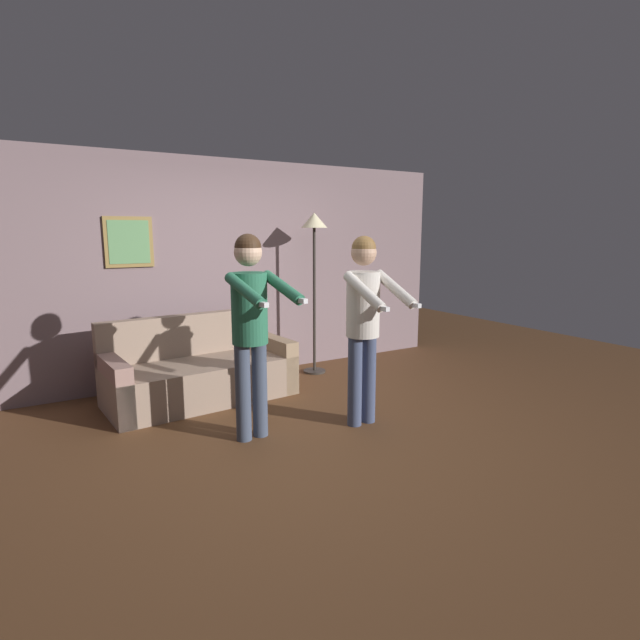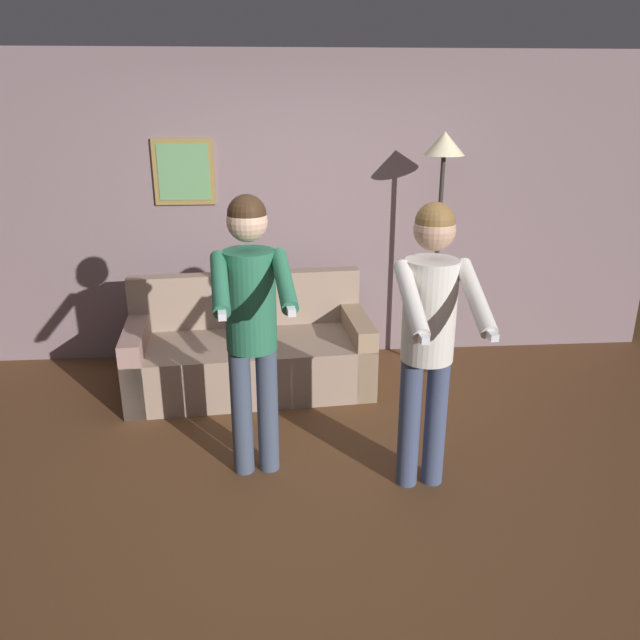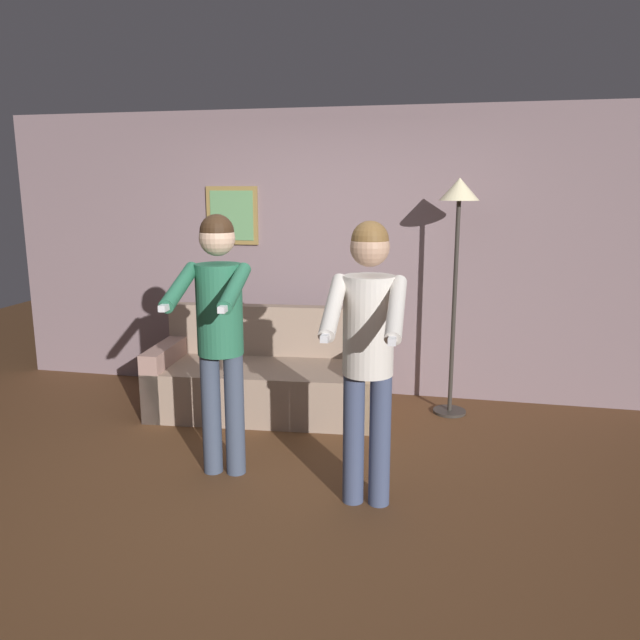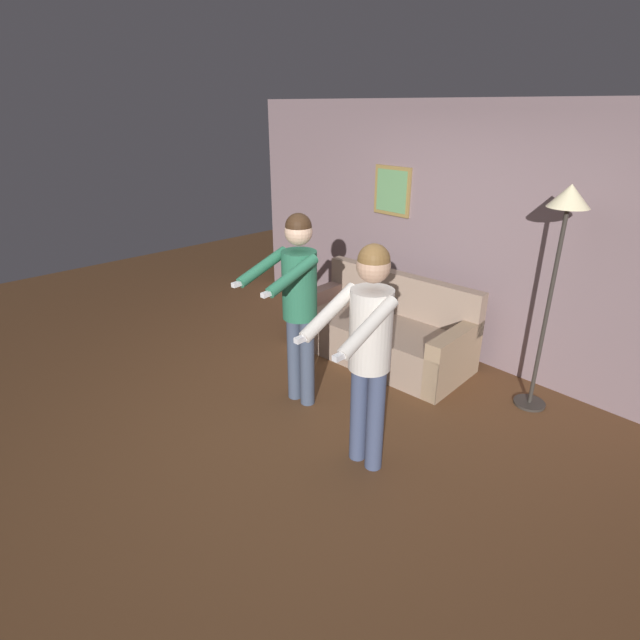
% 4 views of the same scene
% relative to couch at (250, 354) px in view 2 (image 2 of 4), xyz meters
% --- Properties ---
extents(ground_plane, '(12.00, 12.00, 0.00)m').
position_rel_couch_xyz_m(ground_plane, '(0.45, -1.34, -0.28)').
color(ground_plane, brown).
extents(back_wall_assembly, '(6.40, 0.09, 2.60)m').
position_rel_couch_xyz_m(back_wall_assembly, '(0.44, 0.70, 1.03)').
color(back_wall_assembly, slate).
rests_on(back_wall_assembly, ground_plane).
extents(couch, '(1.96, 1.00, 0.87)m').
position_rel_couch_xyz_m(couch, '(0.00, 0.00, 0.00)').
color(couch, gray).
rests_on(couch, ground_plane).
extents(torchiere_lamp, '(0.32, 0.32, 1.98)m').
position_rel_couch_xyz_m(torchiere_lamp, '(1.56, 0.27, 1.36)').
color(torchiere_lamp, '#332D28').
rests_on(torchiere_lamp, ground_plane).
extents(person_standing_left, '(0.48, 0.74, 1.74)m').
position_rel_couch_xyz_m(person_standing_left, '(0.07, -1.24, 0.79)').
color(person_standing_left, '#3F4A5F').
rests_on(person_standing_left, ground_plane).
extents(person_standing_right, '(0.45, 0.70, 1.72)m').
position_rel_couch_xyz_m(person_standing_right, '(1.07, -1.46, 0.77)').
color(person_standing_right, '#3E4968').
rests_on(person_standing_right, ground_plane).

